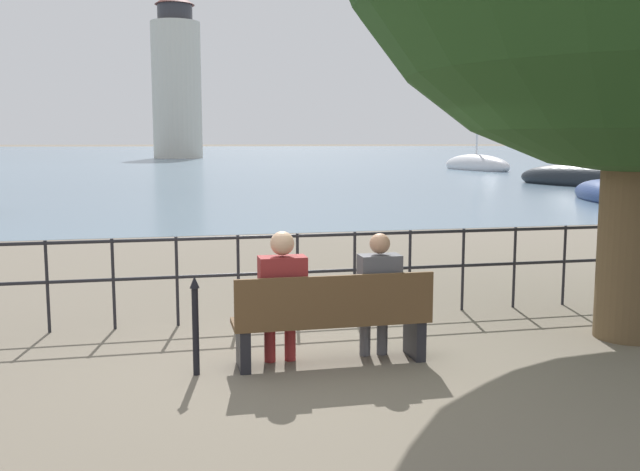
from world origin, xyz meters
The scene contains 11 objects.
ground_plane centered at (0.00, 0.00, 0.00)m, with size 1000.00×1000.00×0.00m, color #706656.
harbor_water centered at (0.00, 159.78, 0.00)m, with size 600.00×300.00×0.01m.
park_bench centered at (0.00, -0.06, 0.44)m, with size 1.91×0.45×0.90m.
seated_person_left centered at (-0.48, 0.01, 0.72)m, with size 0.45×0.35×1.31m.
seated_person_right centered at (0.48, 0.01, 0.69)m, with size 0.40×0.35×1.26m.
promenade_railing centered at (0.00, 1.75, 0.69)m, with size 15.72×0.04×1.05m.
closed_umbrella centered at (-1.30, -0.09, 0.52)m, with size 0.09×0.09×0.93m.
sailboat_0 centered at (14.32, 16.18, 0.31)m, with size 3.51×6.62×11.45m.
sailboat_1 centered at (21.45, 43.16, 0.36)m, with size 3.03×8.20×8.60m.
sailboat_3 centered at (18.59, 24.03, 0.34)m, with size 5.03×8.75×9.83m.
harbor_lighthouse centered at (0.62, 87.56, 9.68)m, with size 6.22×6.22×20.82m.
Camera 1 is at (-1.56, -6.55, 2.14)m, focal length 40.00 mm.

